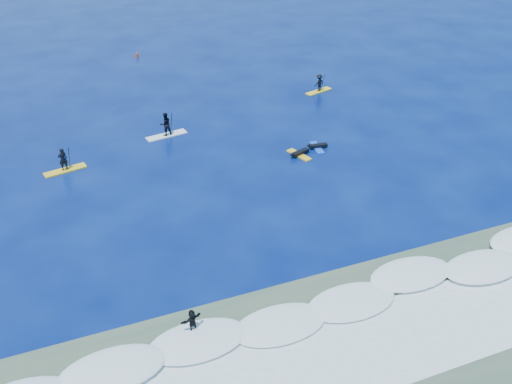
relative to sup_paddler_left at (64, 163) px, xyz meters
name	(u,v)px	position (x,y,z in m)	size (l,w,h in m)	color
ground	(258,205)	(11.07, -9.21, -0.64)	(160.00, 160.00, 0.00)	#040F4D
shallow_water	(374,365)	(11.07, -23.21, -0.64)	(90.00, 13.00, 0.01)	#3E5442
breaking_wave	(332,307)	(11.07, -19.21, -0.64)	(40.00, 6.00, 0.30)	white
whitewater	(363,349)	(11.07, -22.21, -0.64)	(34.00, 5.00, 0.02)	silver
sup_paddler_left	(64,163)	(0.00, 0.00, 0.00)	(3.03, 1.31, 2.06)	yellow
sup_paddler_center	(166,126)	(8.04, 2.80, 0.21)	(3.34, 1.31, 2.28)	white
sup_paddler_right	(319,84)	(23.46, 6.63, 0.11)	(2.83, 1.43, 1.93)	yellow
prone_paddler_near	(299,154)	(16.42, -4.02, -0.49)	(1.70, 2.24, 0.45)	yellow
prone_paddler_far	(317,147)	(18.18, -3.48, -0.50)	(1.60, 2.06, 0.42)	blue
wave_surfer	(192,322)	(4.04, -18.39, 0.11)	(1.86, 1.03, 1.30)	white
marker_buoy	(137,55)	(9.71, 22.37, -0.34)	(0.29, 0.29, 0.69)	#CF3F12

